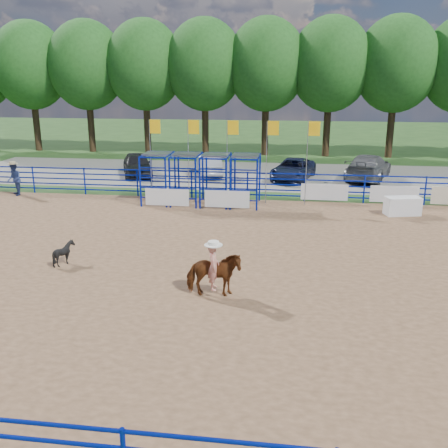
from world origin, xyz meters
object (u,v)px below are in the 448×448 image
Objects in this scene: horse_and_rider at (214,270)px; car_d at (368,167)px; calf at (64,253)px; car_a at (137,164)px; spectator_cowboy at (14,179)px; car_c at (293,169)px; car_b at (209,165)px; announcer_table at (403,206)px.

horse_and_rider reaches higher than car_d.
car_a reaches higher than calf.
spectator_cowboy reaches higher than car_a.
car_a is 10.20m from car_c.
spectator_cowboy is 0.45× the size of car_b.
car_a is 0.80× the size of car_d.
calf is 0.15× the size of car_d.
calf is 0.45× the size of spectator_cowboy.
car_a is 0.93× the size of car_c.
calf is 12.07m from spectator_cowboy.
car_c is (5.49, -0.58, -0.03)m from car_b.
spectator_cowboy is 0.39× the size of car_c.
spectator_cowboy is at bearing -143.94° from car_c.
car_a is at bearing -12.50° from calf.
announcer_table is at bearing 111.20° from car_d.
car_a is at bearing 53.06° from spectator_cowboy.
horse_and_rider is 19.69m from car_a.
car_b is at bearing 99.77° from horse_and_rider.
calf is (-5.54, 1.89, -0.42)m from horse_and_rider.
spectator_cowboy is at bearing 22.70° from car_b.
car_c is (-5.13, 7.85, 0.22)m from announcer_table.
announcer_table is 0.66× the size of horse_and_rider.
car_d is (10.19, 0.10, 0.11)m from car_b.
car_c is (10.20, 0.00, -0.09)m from car_a.
calf is 20.98m from car_d.
announcer_table is 0.39× the size of car_b.
announcer_table is 17.22m from car_a.
car_d is (19.80, 7.20, -0.14)m from spectator_cowboy.
car_b is at bearing -173.29° from car_c.
car_a is (4.90, 6.51, -0.19)m from spectator_cowboy.
car_c reaches higher than announcer_table.
calf is 0.18× the size of car_c.
horse_and_rider is 0.44× the size of car_d.
announcer_table reaches higher than calf.
car_c reaches higher than calf.
horse_and_rider is at bearing -129.71° from calf.
car_b is (9.60, 7.09, -0.25)m from spectator_cowboy.
horse_and_rider is at bearing -86.87° from car_a.
horse_and_rider is 0.51× the size of car_c.
calf is at bearing -102.19° from car_a.
spectator_cowboy is 8.15m from car_a.
spectator_cowboy is 0.34× the size of car_d.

